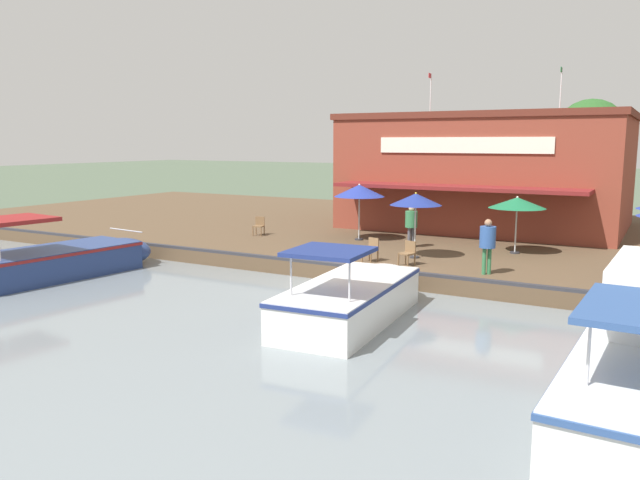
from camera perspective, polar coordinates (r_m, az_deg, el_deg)
The scene contains 16 objects.
ground_plane at distance 21.51m, azimuth 2.24°, elevation -4.10°, with size 220.00×220.00×0.00m, color #4C5B47.
quay_deck at distance 31.48m, azimuth 11.46°, elevation 0.46°, with size 22.00×56.00×0.60m, color brown.
quay_edge_fender at distance 21.46m, azimuth 2.37°, elevation -2.35°, with size 0.20×50.40×0.10m, color #2D2D33.
waterfront_restaurant at distance 33.07m, azimuth 15.19°, elevation 6.14°, with size 11.43×13.20×7.82m.
patio_umbrella_near_quay_edge at distance 23.11m, azimuth 8.75°, elevation 3.68°, with size 1.90×1.90×2.44m.
patio_umbrella_mid_patio_left at distance 24.97m, azimuth 17.58°, elevation 3.26°, with size 2.15×2.15×2.21m.
patio_umbrella_far_corner at distance 27.15m, azimuth 3.62°, elevation 4.52°, with size 2.19×2.19×2.47m.
cafe_chair_under_first_umbrella at distance 21.88m, azimuth 8.05°, elevation -1.08°, with size 0.54×0.54×0.85m.
cafe_chair_mid_patio at distance 28.82m, azimuth -5.59°, elevation 1.38°, with size 0.53×0.53×0.85m.
cafe_chair_far_corner_seat at distance 22.44m, azimuth 4.71°, elevation -0.77°, with size 0.54×0.54×0.85m.
person_at_quay_edge at distance 20.80m, azimuth 15.07°, elevation 0.05°, with size 0.51×0.51×1.81m.
person_near_entrance at distance 25.48m, azimuth 8.34°, elevation 1.71°, with size 0.49×0.49×1.72m.
motorboat_second_along at distance 24.43m, azimuth -22.15°, elevation -1.55°, with size 7.32×3.25×2.26m.
motorboat_far_downstream at distance 17.32m, azimuth 3.46°, elevation -5.04°, with size 6.70×2.67×2.17m.
swan at distance 13.36m, azimuth 24.42°, elevation -12.15°, with size 0.63×0.42×0.69m.
tree_behind_restaurant at distance 37.24m, azimuth 23.20°, elevation 8.65°, with size 4.04×3.85×6.57m.
Camera 1 is at (18.64, 9.58, 4.86)m, focal length 35.00 mm.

